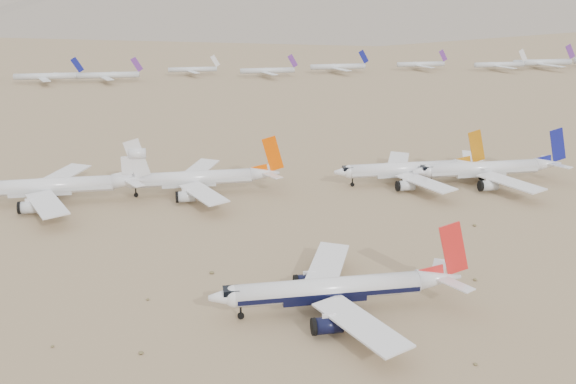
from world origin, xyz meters
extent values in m
plane|color=olive|center=(0.00, 0.00, 0.00)|extent=(7000.00, 7000.00, 0.00)
cylinder|color=silver|center=(-9.28, -5.98, 4.86)|extent=(35.77, 4.23, 4.23)
cube|color=black|center=(-9.28, -5.98, 4.33)|extent=(35.05, 4.29, 0.95)
sphere|color=silver|center=(-27.17, -5.98, 4.86)|extent=(4.23, 4.23, 4.23)
cube|color=black|center=(-27.80, -5.98, 6.02)|extent=(2.96, 2.75, 1.06)
cone|color=silver|center=(12.82, -5.98, 5.18)|extent=(8.94, 4.23, 4.23)
cube|color=silver|center=(-6.52, -18.53, 4.12)|extent=(13.81, 21.77, 0.66)
cube|color=silver|center=(14.56, -10.09, 5.71)|extent=(5.68, 7.42, 0.25)
cylinder|color=black|center=(-11.27, -14.77, 2.22)|extent=(4.97, 3.04, 3.04)
cube|color=silver|center=(-6.52, 6.57, 4.12)|extent=(13.81, 21.77, 0.66)
cube|color=silver|center=(14.56, -1.87, 5.71)|extent=(5.68, 7.42, 0.25)
cylinder|color=black|center=(-11.27, 2.81, 2.22)|extent=(4.97, 3.04, 3.04)
cube|color=red|center=(15.31, -5.98, 11.35)|extent=(6.78, 0.34, 11.17)
cylinder|color=black|center=(-26.11, -5.98, 0.63)|extent=(1.27, 0.53, 1.27)
cylinder|color=black|center=(-7.79, -8.94, 0.89)|extent=(1.78, 1.06, 1.78)
cylinder|color=black|center=(-7.79, -3.02, 0.89)|extent=(1.78, 1.06, 1.78)
cylinder|color=silver|center=(56.06, 64.33, 4.93)|extent=(35.36, 4.29, 4.29)
cube|color=silver|center=(56.06, 64.33, 4.39)|extent=(34.65, 4.35, 0.96)
sphere|color=silver|center=(38.38, 64.33, 4.93)|extent=(4.29, 4.29, 4.29)
cube|color=black|center=(37.74, 64.33, 6.11)|extent=(3.00, 2.79, 1.07)
cone|color=silver|center=(77.91, 64.33, 5.25)|extent=(8.84, 4.29, 4.29)
cube|color=silver|center=(58.79, 51.88, 4.18)|extent=(13.66, 21.52, 0.66)
cube|color=silver|center=(79.63, 60.25, 5.79)|extent=(5.61, 7.34, 0.26)
cylinder|color=silver|center=(54.09, 55.59, 2.25)|extent=(4.91, 3.09, 3.09)
cube|color=silver|center=(58.79, 76.79, 4.18)|extent=(13.66, 21.52, 0.66)
cube|color=silver|center=(79.63, 68.42, 5.79)|extent=(5.61, 7.34, 0.26)
cylinder|color=silver|center=(54.09, 73.08, 2.25)|extent=(4.91, 3.09, 3.09)
cube|color=navy|center=(80.37, 64.33, 11.37)|extent=(6.70, 0.34, 11.04)
cylinder|color=black|center=(39.45, 64.33, 0.64)|extent=(1.29, 0.54, 1.29)
cylinder|color=black|center=(57.53, 61.33, 0.90)|extent=(1.80, 1.07, 1.80)
cylinder|color=black|center=(57.53, 67.33, 0.90)|extent=(1.80, 1.07, 1.80)
cylinder|color=silver|center=(31.76, 68.31, 4.78)|extent=(34.20, 4.16, 4.16)
cube|color=silver|center=(31.76, 68.31, 4.26)|extent=(33.51, 4.22, 0.94)
sphere|color=silver|center=(14.66, 68.31, 4.78)|extent=(4.16, 4.16, 4.16)
cube|color=black|center=(14.03, 68.31, 5.92)|extent=(2.91, 2.70, 1.04)
cone|color=silver|center=(52.89, 68.31, 5.09)|extent=(8.55, 4.16, 4.16)
cube|color=silver|center=(34.40, 56.26, 4.05)|extent=(13.21, 20.81, 0.64)
cube|color=silver|center=(54.55, 64.36, 5.61)|extent=(5.43, 7.10, 0.25)
cylinder|color=silver|center=(29.86, 59.85, 2.18)|extent=(4.75, 2.99, 2.99)
cube|color=silver|center=(34.40, 80.36, 4.05)|extent=(13.21, 20.81, 0.64)
cube|color=silver|center=(54.55, 72.26, 5.61)|extent=(5.43, 7.10, 0.25)
cylinder|color=silver|center=(29.86, 76.77, 2.18)|extent=(4.75, 2.99, 2.99)
cube|color=#BC6F0E|center=(55.27, 68.31, 11.01)|extent=(6.48, 0.33, 10.68)
cylinder|color=black|center=(15.70, 68.31, 0.62)|extent=(1.25, 0.52, 1.25)
cylinder|color=black|center=(33.18, 65.40, 0.87)|extent=(1.75, 1.04, 1.75)
cylinder|color=black|center=(33.18, 71.22, 0.87)|extent=(1.75, 1.04, 1.75)
cylinder|color=silver|center=(-32.78, 69.29, 4.91)|extent=(34.97, 4.27, 4.27)
cube|color=silver|center=(-32.78, 69.29, 4.38)|extent=(34.27, 4.34, 0.96)
sphere|color=silver|center=(-50.27, 69.29, 4.91)|extent=(4.27, 4.27, 4.27)
cube|color=black|center=(-50.91, 69.29, 6.09)|extent=(2.99, 2.78, 1.07)
cone|color=silver|center=(-11.17, 69.29, 5.24)|extent=(8.74, 4.27, 4.27)
cube|color=silver|center=(-30.08, 56.95, 4.17)|extent=(13.51, 21.28, 0.66)
cube|color=silver|center=(-9.47, 65.25, 5.77)|extent=(5.55, 7.26, 0.26)
cylinder|color=silver|center=(-34.73, 60.62, 2.24)|extent=(4.86, 3.08, 3.08)
cube|color=silver|center=(-30.08, 81.62, 4.17)|extent=(13.51, 21.28, 0.66)
cube|color=silver|center=(-9.47, 73.33, 5.77)|extent=(5.55, 7.26, 0.26)
cylinder|color=silver|center=(-34.73, 77.95, 2.24)|extent=(4.86, 3.08, 3.08)
cube|color=#EB5000|center=(-8.74, 69.29, 11.30)|extent=(6.63, 0.34, 10.92)
cylinder|color=black|center=(-49.20, 69.29, 0.64)|extent=(1.28, 0.53, 1.28)
cylinder|color=black|center=(-31.33, 66.29, 0.90)|extent=(1.80, 1.07, 1.80)
cylinder|color=black|center=(-31.33, 72.28, 0.90)|extent=(1.80, 1.07, 1.80)
cylinder|color=silver|center=(-74.00, 67.76, 5.20)|extent=(37.75, 4.52, 4.52)
cube|color=silver|center=(-74.00, 67.76, 4.63)|extent=(36.99, 4.59, 1.02)
cone|color=silver|center=(-50.67, 67.76, 5.54)|extent=(9.44, 4.52, 4.52)
cube|color=silver|center=(-71.08, 54.49, 4.41)|extent=(14.58, 22.97, 0.70)
cube|color=silver|center=(-48.83, 63.41, 6.10)|extent=(5.99, 7.83, 0.27)
cylinder|color=silver|center=(-76.09, 58.45, 2.37)|extent=(5.24, 3.25, 3.25)
cube|color=silver|center=(-71.08, 81.03, 4.41)|extent=(14.58, 22.97, 0.70)
cube|color=silver|center=(-48.83, 72.11, 6.10)|extent=(5.99, 7.83, 0.27)
cylinder|color=silver|center=(-76.09, 77.07, 2.37)|extent=(5.24, 3.25, 3.25)
cube|color=silver|center=(-48.04, 67.76, 12.06)|extent=(7.15, 0.36, 11.79)
cylinder|color=silver|center=(-47.78, 67.76, 13.51)|extent=(4.72, 2.93, 2.93)
cylinder|color=black|center=(-72.42, 64.60, 0.95)|extent=(1.90, 1.13, 1.90)
cylinder|color=black|center=(-72.42, 70.92, 0.95)|extent=(1.90, 1.13, 1.90)
cylinder|color=silver|center=(-112.65, 293.88, 4.29)|extent=(38.31, 3.79, 3.79)
cube|color=navy|center=(-94.62, 293.88, 10.69)|extent=(7.63, 0.38, 9.61)
cube|color=silver|center=(-112.65, 283.96, 3.73)|extent=(10.09, 17.64, 0.38)
cube|color=silver|center=(-112.65, 303.79, 3.73)|extent=(10.09, 17.64, 0.38)
cylinder|color=silver|center=(-76.84, 292.67, 4.22)|extent=(36.91, 3.65, 3.65)
cube|color=#612C88|center=(-59.47, 292.67, 10.39)|extent=(7.35, 0.36, 9.26)
cube|color=silver|center=(-76.84, 283.11, 3.68)|extent=(9.73, 16.99, 0.36)
cube|color=silver|center=(-76.84, 302.22, 3.68)|extent=(9.73, 16.99, 0.36)
cylinder|color=silver|center=(-25.44, 311.48, 3.95)|extent=(31.36, 3.10, 3.10)
cube|color=silver|center=(-10.68, 311.48, 9.19)|extent=(6.25, 0.31, 7.87)
cube|color=silver|center=(-25.44, 303.36, 3.48)|extent=(8.26, 14.44, 0.31)
cube|color=silver|center=(-25.44, 319.60, 3.48)|extent=(8.26, 14.44, 0.31)
cylinder|color=silver|center=(21.57, 296.76, 4.12)|extent=(34.83, 3.44, 3.44)
cube|color=#612C88|center=(37.96, 296.76, 9.94)|extent=(6.94, 0.34, 8.74)
cube|color=silver|center=(21.57, 287.75, 3.60)|extent=(9.18, 16.03, 0.34)
cube|color=silver|center=(21.57, 305.78, 3.60)|extent=(9.18, 16.03, 0.34)
cylinder|color=silver|center=(70.42, 306.74, 4.23)|extent=(37.13, 3.67, 3.67)
cube|color=navy|center=(87.89, 306.74, 10.44)|extent=(7.40, 0.37, 9.31)
cube|color=silver|center=(70.42, 297.13, 3.68)|extent=(9.78, 17.09, 0.37)
cube|color=silver|center=(70.42, 316.35, 3.68)|extent=(9.78, 17.09, 0.37)
cylinder|color=silver|center=(129.93, 310.69, 4.06)|extent=(33.55, 3.32, 3.32)
cube|color=#612C88|center=(145.72, 310.69, 9.66)|extent=(6.68, 0.33, 8.42)
cube|color=silver|center=(129.93, 302.00, 3.56)|extent=(8.84, 15.45, 0.33)
cube|color=silver|center=(129.93, 319.37, 3.56)|extent=(8.84, 15.45, 0.33)
cylinder|color=silver|center=(181.66, 298.69, 4.16)|extent=(35.58, 3.52, 3.52)
cube|color=silver|center=(198.40, 298.69, 10.10)|extent=(7.08, 0.35, 8.92)
cube|color=silver|center=(181.66, 289.48, 3.63)|extent=(9.37, 16.38, 0.35)
cube|color=silver|center=(181.66, 307.90, 3.63)|extent=(9.37, 16.38, 0.35)
cylinder|color=silver|center=(215.68, 302.17, 4.51)|extent=(42.68, 4.22, 4.22)
cube|color=#612C88|center=(235.76, 302.17, 11.64)|extent=(8.50, 0.42, 10.71)
cube|color=silver|center=(215.68, 291.13, 3.88)|extent=(11.24, 19.65, 0.42)
cube|color=silver|center=(215.68, 313.22, 3.88)|extent=(11.24, 19.65, 0.42)
ellipsoid|color=brown|center=(-44.10, -14.90, 0.25)|extent=(0.84, 0.84, 0.46)
ellipsoid|color=brown|center=(-30.40, 14.40, 0.29)|extent=(0.98, 0.98, 0.54)
ellipsoid|color=brown|center=(10.70, -27.70, 0.21)|extent=(0.70, 0.70, 0.39)
ellipsoid|color=brown|center=(24.40, 1.60, 0.25)|extent=(0.84, 0.84, 0.46)
ellipsoid|color=brown|center=(38.10, 30.90, 0.29)|extent=(0.98, 0.98, 0.54)
ellipsoid|color=brown|center=(-43.64, 4.48, 0.19)|extent=(0.64, 0.64, 0.35)
ellipsoid|color=brown|center=(-59.37, -10.12, 0.19)|extent=(0.63, 0.63, 0.35)
camera|label=1|loc=(-35.44, -112.56, 61.06)|focal=40.00mm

